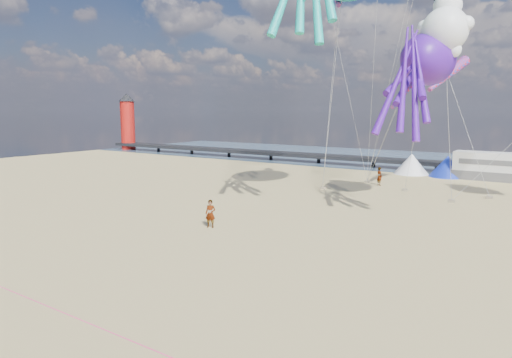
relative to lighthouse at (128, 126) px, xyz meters
name	(u,v)px	position (x,y,z in m)	size (l,w,h in m)	color
ground	(201,285)	(56.00, -44.00, -4.50)	(120.00, 120.00, 0.00)	tan
water	(455,163)	(56.00, 11.00, -4.48)	(120.00, 120.00, 0.00)	#3A566F
pier	(249,152)	(28.00, 0.00, -3.50)	(60.00, 3.00, 0.50)	black
lighthouse	(128,126)	(0.00, 0.00, 0.00)	(2.60, 2.60, 9.00)	#A5140F
motorhome_0	(487,166)	(62.00, -4.00, -3.00)	(6.60, 2.50, 3.00)	silver
tent_white	(411,164)	(54.00, -4.00, -3.30)	(4.00, 4.00, 2.40)	white
tent_blue	(448,166)	(58.00, -4.00, -3.30)	(4.00, 4.00, 2.40)	#1933CC
rope_line	(105,330)	(56.00, -49.00, -4.48)	(0.03, 0.03, 34.00)	#F2338C
standing_person	(210,214)	(50.12, -36.21, -3.59)	(0.66, 0.43, 1.81)	tan
beachgoer_5	(379,176)	(53.60, -14.00, -3.58)	(1.71, 0.54, 1.84)	#7F6659
sandbag_a	(323,188)	(49.88, -19.20, -4.39)	(0.50, 0.35, 0.22)	gray
sandbag_b	(405,190)	(56.69, -15.86, -4.39)	(0.50, 0.35, 0.22)	gray
sandbag_c	(452,201)	(61.39, -18.95, -4.39)	(0.50, 0.35, 0.22)	gray
sandbag_d	(489,197)	(63.75, -15.47, -4.39)	(0.50, 0.35, 0.22)	gray
sandbag_e	(367,182)	(52.02, -13.08, -4.39)	(0.50, 0.35, 0.22)	gray
kite_octopus_purple	(428,59)	(59.63, -21.91, 6.76)	(3.83, 8.93, 10.20)	#48129B
kite_panda	(445,30)	(60.78, -22.32, 8.70)	(4.02, 3.78, 5.67)	white
windsock_mid	(448,75)	(59.52, -14.30, 6.10)	(1.00, 6.73, 6.73)	red
windsock_right	(404,92)	(57.57, -20.75, 4.43)	(0.90, 5.18, 5.18)	red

